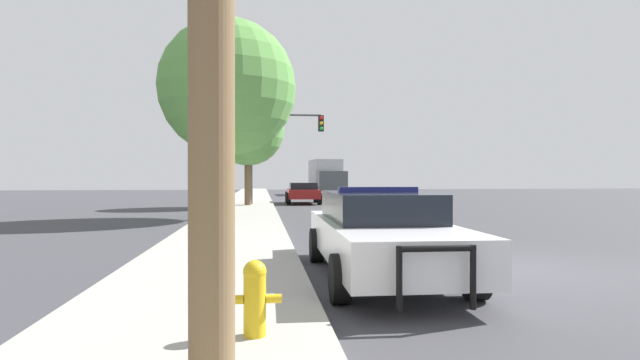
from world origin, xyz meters
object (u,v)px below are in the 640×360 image
object	(u,v)px
tree_sidewalk_near	(228,88)
tree_sidewalk_mid	(248,129)
box_truck	(326,176)
fire_hydrant	(255,296)
car_background_midblock	(303,192)
police_car	(381,232)
traffic_light	(281,138)

from	to	relation	value
tree_sidewalk_near	tree_sidewalk_mid	world-z (taller)	tree_sidewalk_near
box_truck	tree_sidewalk_near	bearing A→B (deg)	72.17
fire_hydrant	car_background_midblock	bearing A→B (deg)	84.15
fire_hydrant	tree_sidewalk_near	bearing A→B (deg)	94.68
police_car	tree_sidewalk_near	size ratio (longest dim) A/B	0.70
traffic_light	car_background_midblock	world-z (taller)	traffic_light
fire_hydrant	box_truck	size ratio (longest dim) A/B	0.10
fire_hydrant	box_truck	world-z (taller)	box_truck
police_car	box_truck	bearing A→B (deg)	-95.25
police_car	box_truck	size ratio (longest dim) A/B	0.75
police_car	tree_sidewalk_mid	size ratio (longest dim) A/B	0.88
tree_sidewalk_mid	police_car	bearing A→B (deg)	-82.11
police_car	car_background_midblock	distance (m)	22.06
traffic_light	car_background_midblock	bearing A→B (deg)	57.89
tree_sidewalk_near	box_truck	bearing A→B (deg)	74.05
fire_hydrant	box_truck	distance (m)	39.93
car_background_midblock	police_car	bearing A→B (deg)	-90.32
traffic_light	box_truck	xyz separation A→B (m)	(4.71, 16.47, -2.09)
box_truck	tree_sidewalk_near	world-z (taller)	tree_sidewalk_near
police_car	box_truck	xyz separation A→B (m)	(3.90, 36.27, 0.94)
fire_hydrant	tree_sidewalk_near	world-z (taller)	tree_sidewalk_near
police_car	tree_sidewalk_near	bearing A→B (deg)	-73.55
car_background_midblock	box_truck	world-z (taller)	box_truck
police_car	fire_hydrant	bearing A→B (deg)	59.02
box_truck	fire_hydrant	bearing A→B (deg)	79.63
car_background_midblock	tree_sidewalk_near	size ratio (longest dim) A/B	0.56
fire_hydrant	box_truck	xyz separation A→B (m)	(5.89, 39.48, 1.16)
tree_sidewalk_near	car_background_midblock	bearing A→B (deg)	70.32
tree_sidewalk_near	tree_sidewalk_mid	xyz separation A→B (m)	(0.59, 7.35, -0.90)
fire_hydrant	tree_sidewalk_mid	xyz separation A→B (m)	(-0.61, 22.01, 3.63)
police_car	tree_sidewalk_mid	world-z (taller)	tree_sidewalk_mid
car_background_midblock	box_truck	distance (m)	14.64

